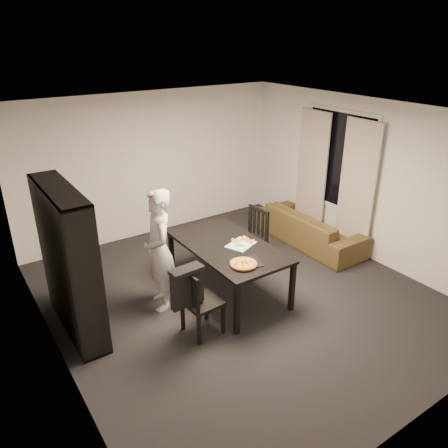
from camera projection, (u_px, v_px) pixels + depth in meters
room at (242, 213)px, 5.81m from camera, size 5.01×5.51×2.61m
window_pane at (339, 160)px, 7.45m from camera, size 0.02×1.40×1.60m
window_frame at (338, 160)px, 7.45m from camera, size 0.03×1.52×1.72m
curtain_left at (357, 189)px, 7.15m from camera, size 0.03×0.70×2.25m
curtain_right at (312, 173)px, 7.94m from camera, size 0.03×0.70×2.25m
bookshelf at (69, 262)px, 5.30m from camera, size 0.35×1.50×1.90m
dining_table at (228, 249)px, 6.16m from camera, size 1.02×1.83×0.76m
chair_left at (196, 299)px, 5.33m from camera, size 0.45×0.45×0.92m
chair_right at (253, 234)px, 6.93m from camera, size 0.49×0.49×0.98m
draped_jacket at (187, 285)px, 5.16m from camera, size 0.43×0.20×0.51m
person at (159, 251)px, 5.79m from camera, size 0.54×0.70×1.70m
baking_tray at (245, 263)px, 5.66m from camera, size 0.48×0.43×0.01m
pepperoni_pizza at (243, 264)px, 5.59m from camera, size 0.35×0.35×0.03m
kitchen_towel at (241, 244)px, 6.14m from camera, size 0.48×0.43×0.01m
pizza_slices at (242, 241)px, 6.21m from camera, size 0.39×0.34×0.01m
sofa at (310, 228)px, 7.79m from camera, size 0.81×2.08×0.61m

